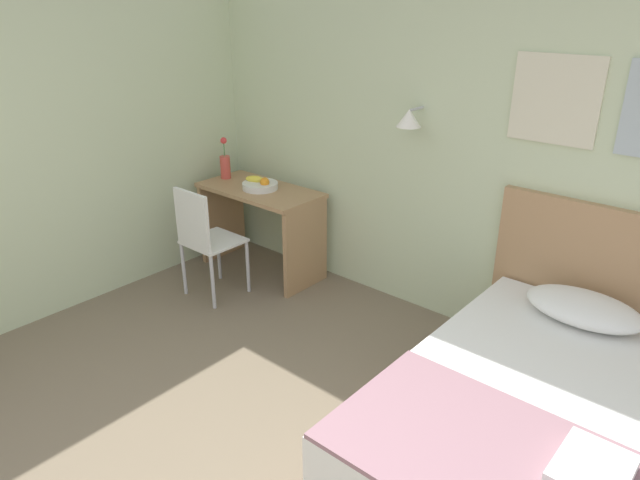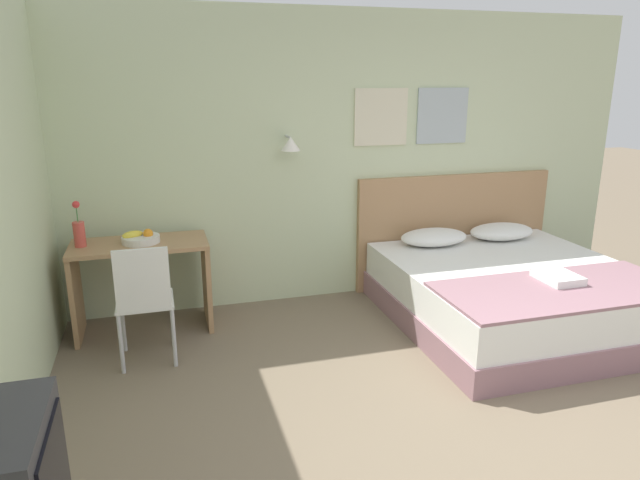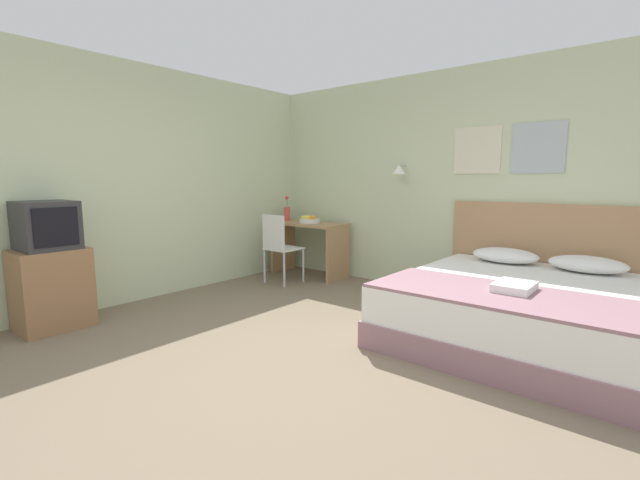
{
  "view_description": "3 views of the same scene",
  "coord_description": "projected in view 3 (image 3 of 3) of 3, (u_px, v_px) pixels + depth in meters",
  "views": [
    {
      "loc": [
        1.53,
        -0.67,
        2.26
      ],
      "look_at": [
        -0.63,
        1.83,
        0.84
      ],
      "focal_mm": 32.0,
      "sensor_mm": 36.0,
      "label": 1
    },
    {
      "loc": [
        -1.7,
        -2.18,
        2.06
      ],
      "look_at": [
        -0.48,
        1.98,
        0.81
      ],
      "focal_mm": 32.0,
      "sensor_mm": 36.0,
      "label": 2
    },
    {
      "loc": [
        2.1,
        -2.09,
        1.38
      ],
      "look_at": [
        -0.84,
        1.48,
        0.72
      ],
      "focal_mm": 24.0,
      "sensor_mm": 36.0,
      "label": 3
    }
  ],
  "objects": [
    {
      "name": "wall_back",
      "position": [
        448.0,
        183.0,
        5.11
      ],
      "size": [
        5.87,
        0.31,
        2.65
      ],
      "color": "beige",
      "rests_on": "ground_plane"
    },
    {
      "name": "tv_stand",
      "position": [
        52.0,
        289.0,
        3.96
      ],
      "size": [
        0.49,
        0.59,
        0.74
      ],
      "color": "#8E6642",
      "rests_on": "ground_plane"
    },
    {
      "name": "pillow_right",
      "position": [
        587.0,
        264.0,
        3.99
      ],
      "size": [
        0.66,
        0.41,
        0.15
      ],
      "color": "white",
      "rests_on": "bed"
    },
    {
      "name": "wall_left",
      "position": [
        99.0,
        184.0,
        4.48
      ],
      "size": [
        0.06,
        5.84,
        2.65
      ],
      "color": "beige",
      "rests_on": "ground_plane"
    },
    {
      "name": "television",
      "position": [
        46.0,
        225.0,
        3.87
      ],
      "size": [
        0.48,
        0.45,
        0.44
      ],
      "color": "#2D2D30",
      "rests_on": "tv_stand"
    },
    {
      "name": "throw_blanket",
      "position": [
        500.0,
        295.0,
        3.18
      ],
      "size": [
        1.89,
        0.82,
        0.02
      ],
      "color": "gray",
      "rests_on": "bed"
    },
    {
      "name": "headboard",
      "position": [
        550.0,
        258.0,
        4.44
      ],
      "size": [
        2.07,
        0.06,
        1.13
      ],
      "color": "#A87F56",
      "rests_on": "ground_plane"
    },
    {
      "name": "desk",
      "position": [
        309.0,
        239.0,
        6.11
      ],
      "size": [
        1.08,
        0.54,
        0.77
      ],
      "color": "#A87F56",
      "rests_on": "ground_plane"
    },
    {
      "name": "folded_towel_near_foot",
      "position": [
        514.0,
        287.0,
        3.25
      ],
      "size": [
        0.26,
        0.34,
        0.06
      ],
      "color": "white",
      "rests_on": "throw_blanket"
    },
    {
      "name": "fruit_bowl",
      "position": [
        310.0,
        220.0,
        6.06
      ],
      "size": [
        0.3,
        0.3,
        0.11
      ],
      "color": "silver",
      "rests_on": "desk"
    },
    {
      "name": "bed",
      "position": [
        520.0,
        311.0,
        3.68
      ],
      "size": [
        1.95,
        2.06,
        0.51
      ],
      "color": "gray",
      "rests_on": "ground_plane"
    },
    {
      "name": "flower_vase",
      "position": [
        287.0,
        212.0,
        6.35
      ],
      "size": [
        0.09,
        0.09,
        0.37
      ],
      "color": "#D14C42",
      "rests_on": "desk"
    },
    {
      "name": "desk_chair",
      "position": [
        279.0,
        243.0,
        5.61
      ],
      "size": [
        0.41,
        0.41,
        0.92
      ],
      "color": "white",
      "rests_on": "ground_plane"
    },
    {
      "name": "ground_plane",
      "position": [
        280.0,
        370.0,
        3.11
      ],
      "size": [
        24.0,
        24.0,
        0.0
      ],
      "primitive_type": "plane",
      "color": "#756651"
    },
    {
      "name": "pillow_left",
      "position": [
        505.0,
        255.0,
        4.45
      ],
      "size": [
        0.66,
        0.41,
        0.15
      ],
      "color": "white",
      "rests_on": "bed"
    }
  ]
}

